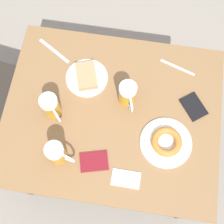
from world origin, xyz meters
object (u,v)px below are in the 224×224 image
at_px(beer_mug_left, 57,153).
at_px(fork, 177,67).
at_px(beer_mug_center, 51,107).
at_px(passport_far_edge, 94,161).
at_px(knife, 54,51).
at_px(plate_with_donut, 166,142).
at_px(passport_near_edge, 194,107).
at_px(plate_with_cake, 87,77).
at_px(beer_mug_right, 128,95).
at_px(napkin_folded, 126,179).

relative_size(beer_mug_left, fork, 0.81).
distance_m(beer_mug_center, passport_far_edge, 0.31).
bearing_deg(knife, fork, -89.77).
height_order(plate_with_donut, knife, plate_with_donut).
xyz_separation_m(fork, knife, (-0.00, 0.63, -0.00)).
bearing_deg(passport_near_edge, beer_mug_center, 101.09).
relative_size(plate_with_cake, beer_mug_left, 1.42).
distance_m(knife, passport_far_edge, 0.60).
relative_size(fork, passport_far_edge, 1.24).
bearing_deg(beer_mug_center, fork, -59.81).
bearing_deg(fork, beer_mug_right, 133.43).
distance_m(plate_with_donut, knife, 0.72).
height_order(beer_mug_center, passport_far_edge, beer_mug_center).
xyz_separation_m(beer_mug_left, beer_mug_right, (0.32, -0.26, 0.00)).
bearing_deg(beer_mug_left, beer_mug_right, -39.41).
bearing_deg(beer_mug_right, knife, 62.43).
xyz_separation_m(plate_with_cake, napkin_folded, (-0.45, -0.26, -0.01)).
height_order(napkin_folded, passport_far_edge, passport_far_edge).
relative_size(plate_with_cake, napkin_folded, 1.64).
height_order(plate_with_donut, beer_mug_center, beer_mug_center).
relative_size(plate_with_donut, passport_far_edge, 1.65).
distance_m(plate_with_cake, beer_mug_left, 0.41).
bearing_deg(plate_with_cake, plate_with_donut, -122.59).
bearing_deg(plate_with_donut, passport_near_edge, -30.03).
bearing_deg(beer_mug_left, plate_with_cake, -7.13).
height_order(beer_mug_left, knife, beer_mug_left).
bearing_deg(napkin_folded, beer_mug_right, 7.27).
relative_size(plate_with_donut, fork, 1.33).
bearing_deg(passport_near_edge, plate_with_donut, 149.97).
distance_m(beer_mug_center, knife, 0.34).
distance_m(plate_with_cake, fork, 0.45).
relative_size(beer_mug_center, passport_near_edge, 0.95).
bearing_deg(beer_mug_right, passport_near_edge, -87.14).
bearing_deg(fork, beer_mug_left, 137.52).
height_order(beer_mug_right, passport_far_edge, beer_mug_right).
height_order(fork, passport_near_edge, passport_near_edge).
bearing_deg(passport_near_edge, napkin_folded, 144.83).
relative_size(fork, passport_near_edge, 1.16).
xyz_separation_m(beer_mug_right, passport_far_edge, (-0.32, 0.10, -0.07)).
bearing_deg(beer_mug_center, plate_with_cake, -31.91).
xyz_separation_m(beer_mug_right, passport_near_edge, (0.02, -0.32, -0.07)).
xyz_separation_m(beer_mug_left, passport_near_edge, (0.33, -0.58, -0.07)).
bearing_deg(fork, passport_near_edge, -154.57).
bearing_deg(beer_mug_left, plate_with_donut, -73.60).
relative_size(beer_mug_center, beer_mug_right, 1.00).
bearing_deg(knife, passport_near_edge, -105.08).
bearing_deg(knife, beer_mug_right, -117.57).
bearing_deg(plate_with_donut, fork, -2.90).
bearing_deg(beer_mug_right, beer_mug_center, 108.55).
xyz_separation_m(knife, passport_far_edge, (-0.53, -0.30, 0.00)).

